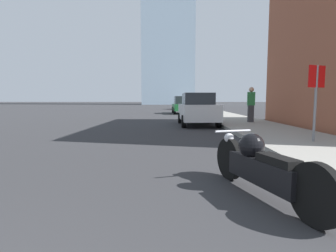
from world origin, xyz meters
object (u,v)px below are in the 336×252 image
motorcycle (260,166)px  stop_sign (316,90)px  parked_car_red (182,103)px  parked_car_white (198,109)px  pedestrian (251,104)px  parked_car_green (183,105)px

motorcycle → stop_sign: (2.76, 3.88, 1.16)m
parked_car_red → stop_sign: size_ratio=1.82×
parked_car_white → parked_car_red: parked_car_red is taller
parked_car_white → pedestrian: 2.85m
motorcycle → stop_sign: 4.90m
parked_car_green → parked_car_red: parked_car_red is taller
parked_car_red → parked_car_white: bearing=-90.1°
parked_car_green → pedestrian: bearing=-78.0°
parked_car_green → parked_car_white: bearing=-91.5°
motorcycle → parked_car_red: bearing=72.0°
stop_sign → pedestrian: stop_sign is taller
parked_car_white → parked_car_green: parked_car_green is taller
stop_sign → pedestrian: 6.55m
pedestrian → stop_sign: bearing=-91.2°
motorcycle → stop_sign: size_ratio=1.10×
parked_car_green → pedestrian: size_ratio=2.55×
motorcycle → parked_car_white: size_ratio=0.57×
parked_car_green → stop_sign: stop_sign is taller
parked_car_green → parked_car_red: 12.20m
parked_car_white → pedestrian: bearing=3.1°
parked_car_white → pedestrian: pedestrian is taller
motorcycle → pedestrian: bearing=56.4°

